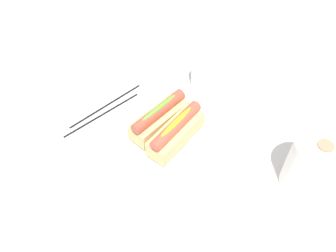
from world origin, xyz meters
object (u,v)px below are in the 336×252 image
object	(u,v)px
water_glass	(204,75)
chopstick_near	(102,114)
hotdog_front	(159,117)
serving_bowl	(168,136)
hotdog_back	(177,130)
paper_towel_roll	(315,166)
chopstick_far	(106,105)

from	to	relation	value
water_glass	chopstick_near	bearing A→B (deg)	-34.54
hotdog_front	chopstick_near	size ratio (longest dim) A/B	0.71
serving_bowl	hotdog_back	bearing A→B (deg)	79.45
paper_towel_roll	chopstick_far	bearing A→B (deg)	-84.47
serving_bowl	paper_towel_roll	bearing A→B (deg)	100.77
chopstick_near	chopstick_far	bearing A→B (deg)	-142.80
hotdog_back	water_glass	bearing A→B (deg)	-166.72
chopstick_far	paper_towel_roll	bearing A→B (deg)	108.95
serving_bowl	chopstick_near	world-z (taller)	serving_bowl
water_glass	chopstick_near	world-z (taller)	water_glass
hotdog_front	chopstick_far	world-z (taller)	hotdog_front
hotdog_front	paper_towel_roll	xyz separation A→B (m)	(-0.05, 0.34, 0.01)
hotdog_front	chopstick_near	bearing A→B (deg)	-80.83
serving_bowl	chopstick_near	xyz separation A→B (m)	(0.02, -0.18, -0.01)
hotdog_back	paper_towel_roll	bearing A→B (deg)	102.75
serving_bowl	chopstick_far	distance (m)	0.19
hotdog_back	chopstick_near	distance (m)	0.22
hotdog_front	water_glass	world-z (taller)	hotdog_front
water_glass	paper_towel_roll	size ratio (longest dim) A/B	0.67
paper_towel_roll	hotdog_back	bearing A→B (deg)	-77.25
hotdog_front	paper_towel_roll	bearing A→B (deg)	99.08
serving_bowl	paper_towel_roll	distance (m)	0.32
paper_towel_roll	chopstick_near	world-z (taller)	paper_towel_roll
paper_towel_roll	chopstick_near	size ratio (longest dim) A/B	0.61
hotdog_front	chopstick_near	world-z (taller)	hotdog_front
serving_bowl	paper_towel_roll	world-z (taller)	paper_towel_roll
hotdog_back	hotdog_front	bearing A→B (deg)	-100.55
serving_bowl	chopstick_near	bearing A→B (deg)	-83.73
hotdog_back	chopstick_far	bearing A→B (deg)	-93.89
chopstick_near	chopstick_far	xyz separation A→B (m)	(-0.03, -0.01, 0.00)
paper_towel_roll	chopstick_far	xyz separation A→B (m)	(0.05, -0.50, -0.06)
hotdog_front	hotdog_back	bearing A→B (deg)	79.45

